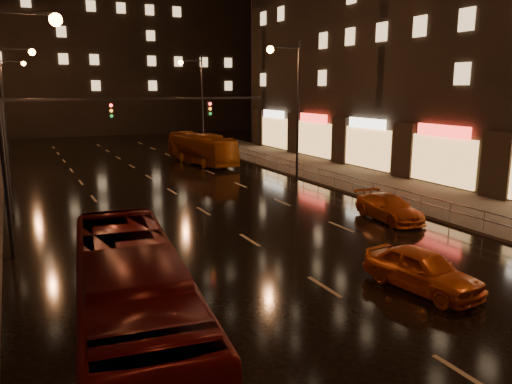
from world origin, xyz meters
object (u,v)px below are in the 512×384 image
taxi_near (422,270)px  taxi_far (389,208)px  bus_curb (201,149)px  bus_red (133,307)px

taxi_near → taxi_far: taxi_near is taller
taxi_near → taxi_far: bearing=48.1°
bus_curb → taxi_far: (2.00, -22.71, -0.71)m
taxi_far → bus_curb: bearing=99.6°
taxi_near → bus_red: bearing=173.7°
bus_red → taxi_far: (14.95, 7.90, -0.83)m
bus_red → bus_curb: bearing=73.9°
bus_curb → taxi_near: bearing=-102.6°
bus_curb → taxi_far: size_ratio=2.19×
bus_curb → bus_red: bearing=-119.6°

